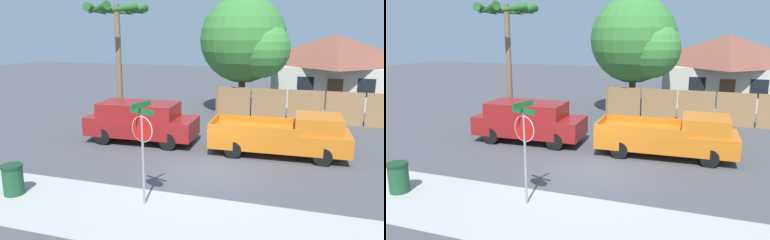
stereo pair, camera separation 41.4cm
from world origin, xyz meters
The scene contains 10 objects.
ground_plane centered at (0.00, 0.00, 0.00)m, with size 80.00×80.00×0.00m, color #47474C.
sidewalk_strip centered at (0.00, -3.60, 0.00)m, with size 36.00×3.20×0.01m.
wooden_fence centered at (4.20, 8.75, 0.89)m, with size 11.92×0.12×1.87m.
house centered at (4.86, 16.15, 2.42)m, with size 8.49×7.79×4.66m.
oak_tree centered at (-0.24, 9.74, 4.28)m, with size 5.20×4.96×6.87m.
palm_tree centered at (-6.08, 5.35, 5.37)m, with size 3.05×3.26×6.23m.
red_suv centered at (-3.68, 2.73, 0.97)m, with size 4.92×2.05×1.79m.
orange_pickup centered at (2.55, 2.74, 0.82)m, with size 5.44×2.14×1.70m.
stop_sign centered at (-0.96, -2.94, 2.00)m, with size 0.81×0.73×2.98m.
trash_bin centered at (-5.02, -3.52, 0.47)m, with size 0.64×0.64×0.94m.
Camera 1 is at (3.33, -11.98, 4.83)m, focal length 35.00 mm.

